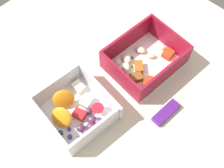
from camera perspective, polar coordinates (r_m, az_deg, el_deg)
The scene contains 4 objects.
table_surface at distance 67.13cm, azimuth -0.65°, elevation -1.56°, with size 80.00×80.00×2.00cm, color beige.
pasta_container at distance 68.20cm, azimuth 6.50°, elevation 4.75°, with size 18.13×14.89×6.73cm.
fruit_bowl at distance 62.22cm, azimuth -7.18°, elevation -5.29°, with size 15.17×15.86×5.90cm.
candy_bar at distance 64.26cm, azimuth 10.83°, elevation -5.69°, with size 7.00×2.40×1.20cm, color #51197A.
Camera 1 is at (21.71, 21.35, 60.83)cm, focal length 45.28 mm.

